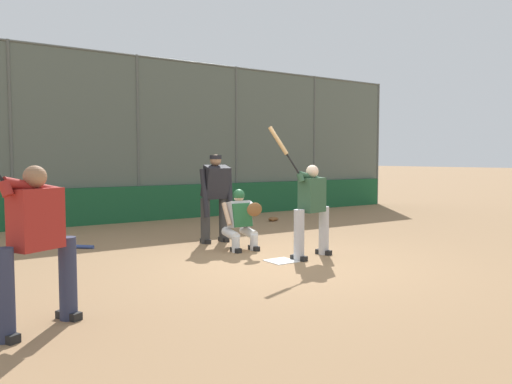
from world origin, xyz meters
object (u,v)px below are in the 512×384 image
(umpire_home, at_px, (216,196))
(fielding_glove_on_dirt, at_px, (273,219))
(spare_bat_near_backstop, at_px, (77,247))
(batter_at_plate, at_px, (311,207))
(batter_on_deck, at_px, (36,241))
(catcher_behind_plate, at_px, (241,219))

(umpire_home, relative_size, fielding_glove_on_dirt, 5.81)
(spare_bat_near_backstop, bearing_deg, fielding_glove_on_dirt, 56.26)
(batter_at_plate, relative_size, fielding_glove_on_dirt, 7.33)
(batter_at_plate, bearing_deg, umpire_home, -87.74)
(umpire_home, height_order, spare_bat_near_backstop, umpire_home)
(batter_at_plate, xyz_separation_m, batter_on_deck, (4.46, 1.23, 0.02))
(batter_at_plate, bearing_deg, batter_on_deck, 2.26)
(catcher_behind_plate, height_order, fielding_glove_on_dirt, catcher_behind_plate)
(batter_on_deck, relative_size, fielding_glove_on_dirt, 7.20)
(batter_on_deck, xyz_separation_m, fielding_glove_on_dirt, (-6.77, -5.48, -0.81))
(batter_on_deck, height_order, spare_bat_near_backstop, batter_on_deck)
(catcher_behind_plate, xyz_separation_m, fielding_glove_on_dirt, (-2.91, -3.03, -0.51))
(batter_at_plate, height_order, catcher_behind_plate, batter_at_plate)
(catcher_behind_plate, height_order, batter_on_deck, batter_on_deck)
(batter_at_plate, distance_m, spare_bat_near_backstop, 4.36)
(spare_bat_near_backstop, bearing_deg, catcher_behind_plate, 6.40)
(batter_on_deck, bearing_deg, spare_bat_near_backstop, -136.42)
(fielding_glove_on_dirt, bearing_deg, umpire_home, 35.71)
(catcher_behind_plate, bearing_deg, spare_bat_near_backstop, -34.96)
(batter_at_plate, xyz_separation_m, catcher_behind_plate, (0.61, -1.22, -0.27))
(spare_bat_near_backstop, bearing_deg, batter_on_deck, -65.22)
(batter_at_plate, height_order, umpire_home, batter_at_plate)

